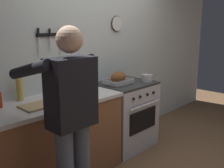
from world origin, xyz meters
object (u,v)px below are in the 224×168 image
(saucepan, at_px, (147,78))
(bottle_soy_sauce, at_px, (77,85))
(bottle_olive_oil, at_px, (66,79))
(bottle_cooking_oil, at_px, (20,89))
(bottle_wine_red, at_px, (70,80))
(person_cook, at_px, (70,115))
(cutting_board, at_px, (40,105))
(stove, at_px, (125,115))
(roasting_pan, at_px, (118,79))

(saucepan, height_order, bottle_soy_sauce, bottle_soy_sauce)
(bottle_olive_oil, relative_size, bottle_cooking_oil, 1.08)
(saucepan, bearing_deg, bottle_cooking_oil, 166.07)
(bottle_wine_red, relative_size, bottle_soy_sauce, 1.50)
(person_cook, xyz_separation_m, saucepan, (1.64, 0.43, -0.00))
(cutting_board, distance_m, bottle_soy_sauce, 0.59)
(cutting_board, relative_size, bottle_cooking_oil, 1.23)
(bottle_olive_oil, xyz_separation_m, bottle_wine_red, (-0.04, -0.12, 0.01))
(stove, height_order, bottle_olive_oil, bottle_olive_oil)
(roasting_pan, height_order, bottle_wine_red, bottle_wine_red)
(saucepan, distance_m, bottle_cooking_oil, 1.68)
(person_cook, bearing_deg, bottle_wine_red, -45.66)
(person_cook, height_order, bottle_cooking_oil, person_cook)
(roasting_pan, distance_m, bottle_soy_sauce, 0.65)
(cutting_board, bearing_deg, bottle_soy_sauce, 14.12)
(roasting_pan, distance_m, saucepan, 0.42)
(person_cook, bearing_deg, bottle_soy_sauce, -50.17)
(saucepan, bearing_deg, cutting_board, 176.84)
(bottle_cooking_oil, bearing_deg, stove, -9.47)
(person_cook, distance_m, bottle_soy_sauce, 0.90)
(saucepan, relative_size, bottle_cooking_oil, 0.50)
(stove, relative_size, roasting_pan, 2.56)
(bottle_wine_red, bearing_deg, bottle_soy_sauce, -69.89)
(roasting_pan, relative_size, bottle_soy_sauce, 1.61)
(bottle_cooking_oil, bearing_deg, bottle_olive_oil, 2.09)
(cutting_board, xyz_separation_m, bottle_wine_red, (0.53, 0.22, 0.13))
(cutting_board, relative_size, bottle_wine_red, 1.10)
(roasting_pan, bearing_deg, person_cook, -153.95)
(roasting_pan, xyz_separation_m, cutting_board, (-1.21, -0.09, -0.06))
(person_cook, relative_size, bottle_cooking_oil, 5.69)
(bottle_olive_oil, xyz_separation_m, bottle_cooking_oil, (-0.60, -0.02, -0.01))
(saucepan, xyz_separation_m, bottle_wine_red, (-1.06, 0.31, 0.09))
(cutting_board, height_order, bottle_olive_oil, bottle_olive_oil)
(bottle_olive_oil, bearing_deg, cutting_board, -149.30)
(bottle_wine_red, bearing_deg, roasting_pan, -10.48)
(cutting_board, distance_m, bottle_wine_red, 0.59)
(roasting_pan, xyz_separation_m, bottle_cooking_oil, (-1.25, 0.22, 0.05))
(stove, xyz_separation_m, bottle_soy_sauce, (-0.78, 0.05, 0.54))
(person_cook, xyz_separation_m, roasting_pan, (1.26, 0.61, 0.02))
(person_cook, bearing_deg, bottle_cooking_oil, -8.32)
(person_cook, distance_m, bottle_cooking_oil, 0.84)
(person_cook, height_order, roasting_pan, person_cook)
(person_cook, bearing_deg, saucepan, -82.98)
(cutting_board, relative_size, bottle_soy_sauce, 1.65)
(bottle_olive_oil, bearing_deg, saucepan, -22.56)
(roasting_pan, distance_m, cutting_board, 1.22)
(bottle_olive_oil, xyz_separation_m, bottle_soy_sauce, (-0.01, -0.20, -0.04))
(person_cook, height_order, bottle_olive_oil, person_cook)
(saucepan, relative_size, bottle_olive_oil, 0.47)
(cutting_board, distance_m, bottle_olive_oil, 0.67)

